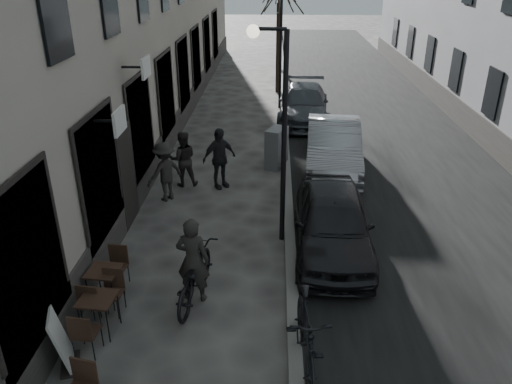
# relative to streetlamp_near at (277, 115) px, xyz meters

# --- Properties ---
(road) EXTENTS (7.30, 60.00, 0.00)m
(road) POSITION_rel_streetlamp_near_xyz_m (4.02, 10.00, -3.16)
(road) COLOR black
(road) RESTS_ON ground
(kerb) EXTENTS (0.25, 60.00, 0.12)m
(kerb) POSITION_rel_streetlamp_near_xyz_m (0.37, 10.00, -3.10)
(kerb) COLOR slate
(kerb) RESTS_ON ground
(streetlamp_near) EXTENTS (0.90, 0.28, 5.09)m
(streetlamp_near) POSITION_rel_streetlamp_near_xyz_m (0.00, 0.00, 0.00)
(streetlamp_near) COLOR black
(streetlamp_near) RESTS_ON ground
(streetlamp_far) EXTENTS (0.90, 0.28, 5.09)m
(streetlamp_far) POSITION_rel_streetlamp_near_xyz_m (0.00, 12.00, 0.00)
(streetlamp_far) COLOR black
(streetlamp_far) RESTS_ON ground
(bistro_set_b) EXTENTS (0.68, 1.56, 0.90)m
(bistro_set_b) POSITION_rel_streetlamp_near_xyz_m (-3.21, -3.52, -2.70)
(bistro_set_b) COLOR black
(bistro_set_b) RESTS_ON ground
(bistro_set_c) EXTENTS (0.68, 1.55, 0.89)m
(bistro_set_c) POSITION_rel_streetlamp_near_xyz_m (-3.38, -2.63, -2.70)
(bistro_set_c) COLOR black
(bistro_set_c) RESTS_ON ground
(sign_board) EXTENTS (0.54, 0.69, 1.08)m
(sign_board) POSITION_rel_streetlamp_near_xyz_m (-3.55, -4.40, -2.72)
(sign_board) COLOR black
(sign_board) RESTS_ON ground
(utility_cabinet) EXTENTS (0.80, 1.01, 1.33)m
(utility_cabinet) POSITION_rel_streetlamp_near_xyz_m (0.03, 4.72, -2.50)
(utility_cabinet) COLOR slate
(utility_cabinet) RESTS_ON ground
(bicycle) EXTENTS (1.03, 2.22, 1.12)m
(bicycle) POSITION_rel_streetlamp_near_xyz_m (-1.62, -2.45, -2.60)
(bicycle) COLOR black
(bicycle) RESTS_ON ground
(cyclist_rider) EXTENTS (0.72, 0.53, 1.83)m
(cyclist_rider) POSITION_rel_streetlamp_near_xyz_m (-1.62, -2.45, -2.24)
(cyclist_rider) COLOR black
(cyclist_rider) RESTS_ON ground
(pedestrian_near) EXTENTS (0.95, 0.81, 1.70)m
(pedestrian_near) POSITION_rel_streetlamp_near_xyz_m (-2.78, 3.15, -2.31)
(pedestrian_near) COLOR black
(pedestrian_near) RESTS_ON ground
(pedestrian_mid) EXTENTS (1.24, 1.24, 1.72)m
(pedestrian_mid) POSITION_rel_streetlamp_near_xyz_m (-3.12, 2.13, -2.30)
(pedestrian_mid) COLOR #262421
(pedestrian_mid) RESTS_ON ground
(pedestrian_far) EXTENTS (1.14, 1.02, 1.86)m
(pedestrian_far) POSITION_rel_streetlamp_near_xyz_m (-1.68, 3.05, -2.23)
(pedestrian_far) COLOR black
(pedestrian_far) RESTS_ON ground
(car_near) EXTENTS (1.91, 4.42, 1.49)m
(car_near) POSITION_rel_streetlamp_near_xyz_m (1.34, -0.46, -2.42)
(car_near) COLOR black
(car_near) RESTS_ON ground
(car_mid) EXTENTS (2.02, 4.91, 1.58)m
(car_mid) POSITION_rel_streetlamp_near_xyz_m (1.87, 4.63, -2.37)
(car_mid) COLOR gray
(car_mid) RESTS_ON ground
(car_far) EXTENTS (2.38, 5.11, 1.44)m
(car_far) POSITION_rel_streetlamp_near_xyz_m (1.17, 10.01, -2.44)
(car_far) COLOR #3E4249
(car_far) RESTS_ON ground
(moped) EXTENTS (0.77, 2.29, 1.36)m
(moped) POSITION_rel_streetlamp_near_xyz_m (0.52, -4.27, -2.48)
(moped) COLOR black
(moped) RESTS_ON ground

